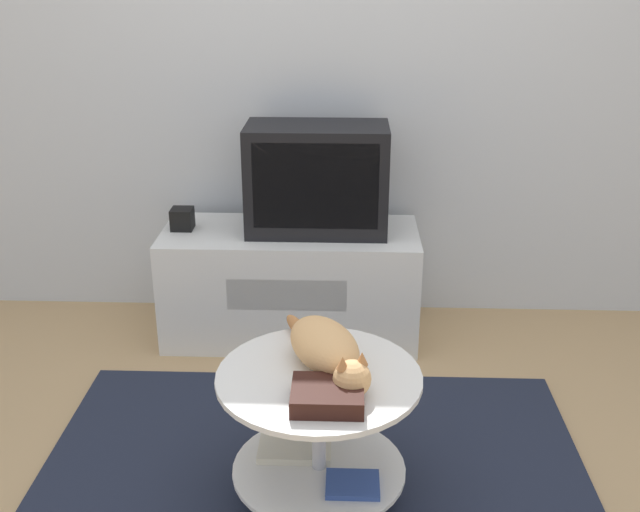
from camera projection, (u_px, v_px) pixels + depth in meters
ground_plane at (312, 495)px, 2.47m from camera, size 12.00×12.00×0.00m
wall_back at (326, 40)px, 3.33m from camera, size 8.00×0.05×2.60m
rug at (312, 493)px, 2.46m from camera, size 1.87×1.46×0.02m
tv_stand at (291, 283)px, 3.43m from camera, size 1.14×0.48×0.51m
tv at (317, 179)px, 3.25m from camera, size 0.61×0.32×0.47m
speaker at (182, 219)px, 3.34m from camera, size 0.10×0.10×0.10m
coffee_table at (318, 423)px, 2.32m from camera, size 0.63×0.63×0.46m
dvd_box at (327, 396)px, 2.10m from camera, size 0.20×0.17×0.05m
cat at (327, 349)px, 2.27m from camera, size 0.31×0.50×0.14m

